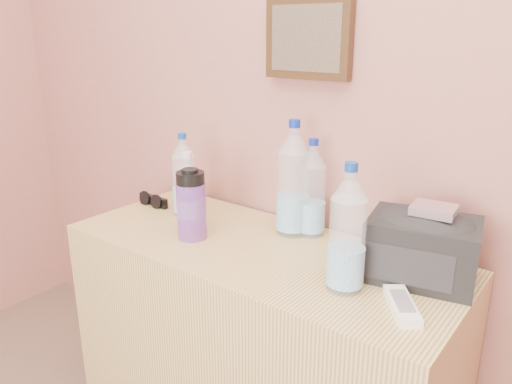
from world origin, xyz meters
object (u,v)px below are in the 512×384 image
pet_large_d (347,235)px  ac_remote (402,306)px  sunglasses (153,200)px  toiletry_bag (422,245)px  foil_packet (434,210)px  pet_small (189,197)px  pet_large_a (184,179)px  pet_large_c (312,193)px  nalgene_bottle (191,204)px  dresser (258,354)px  pet_large_b (293,185)px

pet_large_d → ac_remote: 0.21m
sunglasses → toiletry_bag: bearing=4.5°
foil_packet → pet_small: bearing=-169.8°
pet_large_a → pet_large_c: 0.48m
pet_large_c → foil_packet: pet_large_c is taller
pet_large_c → nalgene_bottle: pet_large_c is taller
pet_large_c → pet_large_d: (0.26, -0.26, 0.01)m
dresser → pet_large_a: pet_large_a is taller
foil_packet → pet_large_c: bearing=168.1°
pet_large_c → ac_remote: size_ratio=1.89×
pet_large_d → pet_small: bearing=176.3°
dresser → pet_small: pet_small is taller
pet_large_a → pet_large_b: pet_large_b is taller
foil_packet → nalgene_bottle: bearing=-166.3°
pet_large_b → foil_packet: size_ratio=3.48×
dresser → foil_packet: (0.49, 0.10, 0.59)m
pet_large_c → pet_small: (-0.33, -0.22, -0.02)m
pet_large_a → sunglasses: size_ratio=2.05×
pet_small → pet_large_c: bearing=33.6°
dresser → pet_large_b: (0.02, 0.16, 0.56)m
nalgene_bottle → pet_large_b: bearing=44.6°
pet_small → ac_remote: 0.77m
ac_remote → pet_large_a: bearing=-136.1°
foil_packet → sunglasses: bearing=-178.0°
sunglasses → pet_small: bearing=-16.4°
sunglasses → ac_remote: (1.05, -0.15, -0.01)m
pet_large_d → pet_small: (-0.60, 0.04, -0.03)m
pet_large_a → pet_large_c: pet_large_c is taller
sunglasses → ac_remote: 1.06m
sunglasses → foil_packet: (1.04, 0.04, 0.18)m
nalgene_bottle → ac_remote: size_ratio=1.36×
nalgene_bottle → foil_packet: 0.73m
pet_large_d → nalgene_bottle: 0.55m
nalgene_bottle → sunglasses: size_ratio=1.58×
pet_large_a → foil_packet: 0.88m
pet_large_c → foil_packet: 0.43m
pet_large_b → pet_large_c: bearing=28.5°
pet_large_a → pet_small: bearing=-39.7°
pet_large_d → dresser: bearing=167.7°
dresser → toiletry_bag: 0.69m
dresser → nalgene_bottle: bearing=-161.2°
pet_large_b → nalgene_bottle: bearing=-135.4°
pet_large_c → toiletry_bag: size_ratio=1.14×
pet_large_d → pet_large_a: bearing=168.8°
pet_large_c → pet_large_d: 0.37m
sunglasses → ac_remote: bearing=-5.7°
pet_large_a → nalgene_bottle: bearing=-39.1°
pet_large_c → ac_remote: 0.52m
pet_large_c → toiletry_bag: bearing=-12.0°
pet_large_b → foil_packet: pet_large_b is taller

